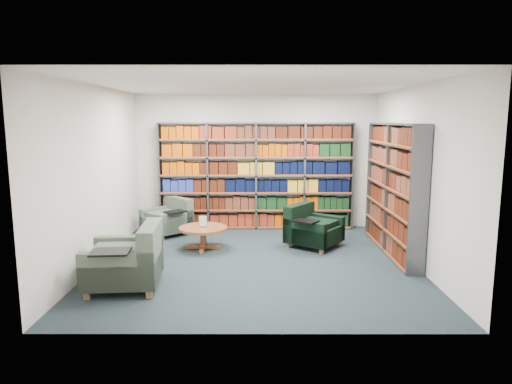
{
  "coord_description": "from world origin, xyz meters",
  "views": [
    {
      "loc": [
        0.01,
        -7.08,
        2.27
      ],
      "look_at": [
        0.0,
        0.6,
        1.05
      ],
      "focal_mm": 32.0,
      "sensor_mm": 36.0,
      "label": 1
    }
  ],
  "objects_px": {
    "chair_teal_left": "(170,220)",
    "coffee_table": "(203,231)",
    "chair_green_right": "(310,229)",
    "chair_teal_front": "(130,262)"
  },
  "relations": [
    {
      "from": "chair_teal_left",
      "to": "chair_teal_front",
      "type": "bearing_deg",
      "value": -89.54
    },
    {
      "from": "chair_teal_left",
      "to": "coffee_table",
      "type": "distance_m",
      "value": 1.36
    },
    {
      "from": "chair_teal_front",
      "to": "coffee_table",
      "type": "xyz_separation_m",
      "value": [
        0.77,
        1.87,
        -0.03
      ]
    },
    {
      "from": "chair_teal_left",
      "to": "coffee_table",
      "type": "xyz_separation_m",
      "value": [
        0.79,
        -1.1,
        0.03
      ]
    },
    {
      "from": "chair_teal_front",
      "to": "chair_green_right",
      "type": "bearing_deg",
      "value": 37.83
    },
    {
      "from": "chair_green_right",
      "to": "coffee_table",
      "type": "distance_m",
      "value": 1.93
    },
    {
      "from": "chair_teal_left",
      "to": "chair_green_right",
      "type": "relative_size",
      "value": 0.95
    },
    {
      "from": "chair_green_right",
      "to": "chair_teal_front",
      "type": "relative_size",
      "value": 0.99
    },
    {
      "from": "chair_teal_left",
      "to": "coffee_table",
      "type": "bearing_deg",
      "value": -54.09
    },
    {
      "from": "chair_teal_left",
      "to": "chair_green_right",
      "type": "height_order",
      "value": "chair_green_right"
    }
  ]
}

